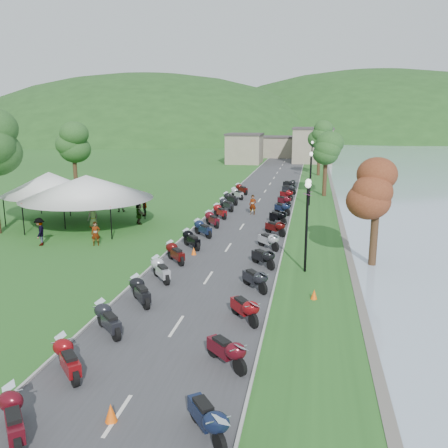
# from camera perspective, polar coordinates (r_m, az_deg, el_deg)

# --- Properties ---
(road) EXTENTS (7.00, 120.00, 0.02)m
(road) POSITION_cam_1_polar(r_m,az_deg,el_deg) (48.24, 4.27, 2.87)
(road) COLOR #3E3E41
(road) RESTS_ON ground
(hills_backdrop) EXTENTS (360.00, 120.00, 76.00)m
(hills_backdrop) POSITION_cam_1_polar(r_m,az_deg,el_deg) (207.45, 9.33, 10.42)
(hills_backdrop) COLOR #285621
(hills_backdrop) RESTS_ON ground
(far_building) EXTENTS (18.00, 16.00, 5.00)m
(far_building) POSITION_cam_1_polar(r_m,az_deg,el_deg) (92.69, 6.22, 9.19)
(far_building) COLOR gray
(far_building) RESTS_ON ground
(moto_row_left) EXTENTS (2.60, 49.48, 1.10)m
(moto_row_left) POSITION_cam_1_polar(r_m,az_deg,el_deg) (29.19, -4.80, -2.71)
(moto_row_left) COLOR #331411
(moto_row_left) RESTS_ON ground
(moto_row_right) EXTENTS (2.60, 50.86, 1.10)m
(moto_row_right) POSITION_cam_1_polar(r_m,az_deg,el_deg) (32.38, 5.77, -1.16)
(moto_row_right) COLOR #331411
(moto_row_right) RESTS_ON ground
(vendor_tent_main) EXTENTS (6.69, 6.69, 4.00)m
(vendor_tent_main) POSITION_cam_1_polar(r_m,az_deg,el_deg) (37.79, -16.10, 2.67)
(vendor_tent_main) COLOR silver
(vendor_tent_main) RESTS_ON ground
(vendor_tent_side) EXTENTS (5.02, 5.02, 4.00)m
(vendor_tent_side) POSITION_cam_1_polar(r_m,az_deg,el_deg) (40.82, -20.13, 3.12)
(vendor_tent_side) COLOR silver
(vendor_tent_side) RESTS_ON ground
(tree_lakeside) EXTENTS (2.29, 2.29, 6.37)m
(tree_lakeside) POSITION_cam_1_polar(r_m,az_deg,el_deg) (27.93, 17.79, 1.55)
(tree_lakeside) COLOR #2E5F26
(tree_lakeside) RESTS_ON ground
(pedestrian_a) EXTENTS (0.72, 0.66, 1.61)m
(pedestrian_a) POSITION_cam_1_polar(r_m,az_deg,el_deg) (32.50, -15.10, -2.51)
(pedestrian_a) COLOR slate
(pedestrian_a) RESTS_ON ground
(pedestrian_b) EXTENTS (0.99, 0.70, 1.84)m
(pedestrian_b) POSITION_cam_1_polar(r_m,az_deg,el_deg) (43.45, -12.37, 1.48)
(pedestrian_b) COLOR slate
(pedestrian_b) RESTS_ON ground
(pedestrian_c) EXTENTS (0.90, 1.29, 1.85)m
(pedestrian_c) POSITION_cam_1_polar(r_m,az_deg,el_deg) (33.70, -21.15, -2.39)
(pedestrian_c) COLOR slate
(pedestrian_c) RESTS_ON ground
(traffic_cone_near) EXTENTS (0.36, 0.36, 0.56)m
(traffic_cone_near) POSITION_cam_1_polar(r_m,az_deg,el_deg) (14.59, -13.45, -21.23)
(traffic_cone_near) COLOR #F2590C
(traffic_cone_near) RESTS_ON ground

